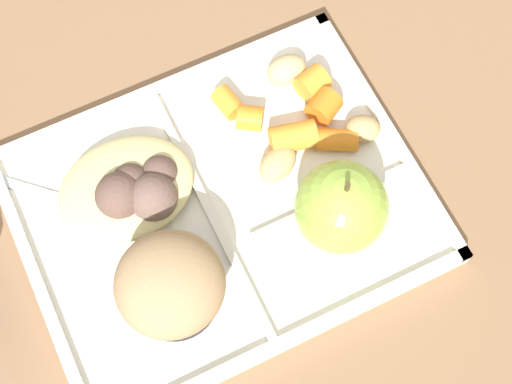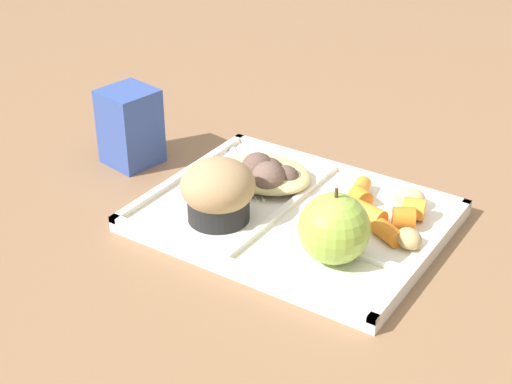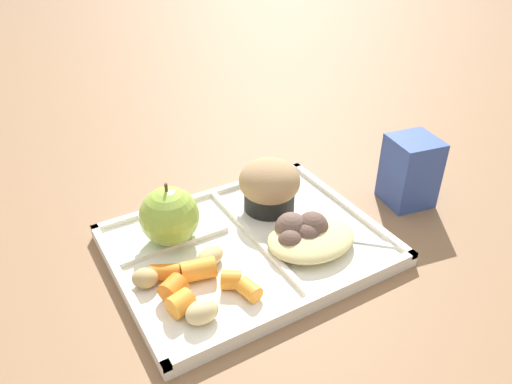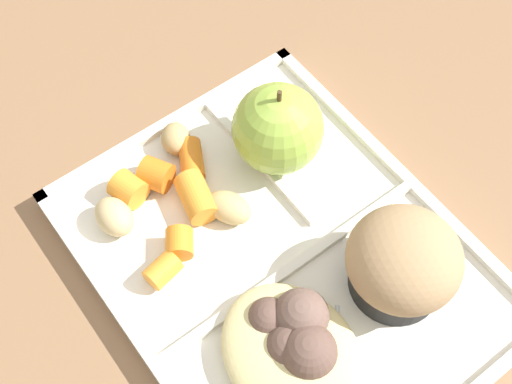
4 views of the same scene
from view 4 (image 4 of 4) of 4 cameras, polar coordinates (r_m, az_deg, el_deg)
The scene contains 18 objects.
ground at distance 0.52m, azimuth 2.26°, elevation -6.13°, with size 6.00×6.00×0.00m, color #846042.
lunch_tray at distance 0.52m, azimuth 2.28°, elevation -5.79°, with size 0.31×0.25×0.02m.
green_apple at distance 0.53m, azimuth 1.82°, elevation 5.28°, with size 0.07×0.07×0.08m.
bran_muffin at distance 0.48m, azimuth 12.05°, elevation -5.81°, with size 0.08×0.08×0.07m.
carrot_slice_small at distance 0.52m, azimuth -4.99°, elevation -0.45°, with size 0.02×0.02×0.04m, color orange.
carrot_slice_back at distance 0.53m, azimuth -10.54°, elevation 0.22°, with size 0.02×0.02×0.02m, color orange.
carrot_slice_edge at distance 0.50m, azimuth -7.75°, elevation -6.44°, with size 0.02×0.02×0.02m, color orange.
carrot_slice_tilted at distance 0.51m, azimuth -6.39°, elevation -4.24°, with size 0.02×0.02×0.02m, color orange.
carrot_slice_diagonal at distance 0.54m, azimuth -8.31°, elevation 1.43°, with size 0.02×0.02×0.02m, color orange.
carrot_slice_large at distance 0.54m, azimuth -5.38°, elevation 2.67°, with size 0.02×0.02×0.03m, color orange.
potato_chunk_small at distance 0.52m, azimuth -11.67°, elevation -2.03°, with size 0.04×0.03×0.02m, color tan.
potato_chunk_large at distance 0.52m, azimuth -2.25°, elevation -1.30°, with size 0.02×0.04×0.02m, color tan.
potato_chunk_golden at distance 0.55m, azimuth -6.68°, elevation 4.42°, with size 0.03×0.02×0.02m, color tan.
egg_noodle_pile at distance 0.47m, azimuth 3.03°, elevation -13.33°, with size 0.11×0.09×0.02m, color #D6C684.
meatball_back at distance 0.47m, azimuth 4.35°, elevation -13.11°, with size 0.04×0.04×0.04m, color brown.
meatball_side at distance 0.47m, azimuth 3.76°, elevation -10.24°, with size 0.04×0.04×0.04m, color brown.
meatball_center at distance 0.47m, azimuth 2.72°, elevation -12.71°, with size 0.03×0.03×0.03m, color brown.
meatball_front at distance 0.48m, azimuth 1.08°, elevation -10.48°, with size 0.03×0.03×0.03m, color brown.
Camera 4 is at (0.16, -0.14, 0.48)m, focal length 48.20 mm.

